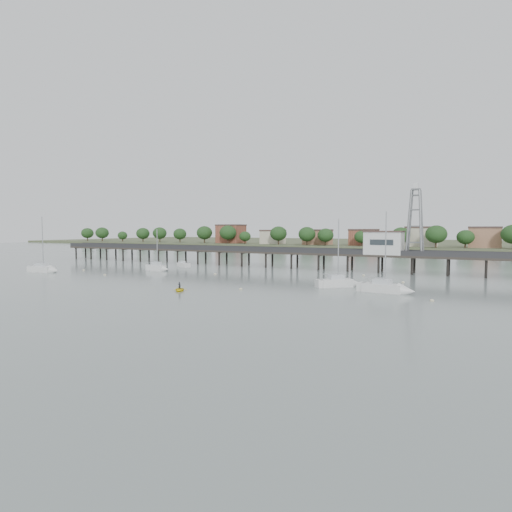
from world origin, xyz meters
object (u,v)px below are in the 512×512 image
Objects in this scene: sailboat_c at (342,283)px; sailboat_b at (159,268)px; sailboat_a at (46,269)px; pier at (282,253)px; white_tender at (183,265)px; sailboat_d at (390,289)px; yellow_dinghy at (180,291)px; lattice_tower at (415,222)px.

sailboat_c reaches higher than sailboat_b.
sailboat_a reaches higher than sailboat_c.
pier is 14.95× the size of sailboat_b.
sailboat_b is at bearing -57.95° from white_tender.
pier is at bearing 142.02° from sailboat_d.
sailboat_b reaches higher than yellow_dinghy.
white_tender is 1.53× the size of yellow_dinghy.
pier is 25.47m from white_tender.
sailboat_c is at bearing 2.81° from white_tender.
yellow_dinghy is at bearing -122.89° from lattice_tower.
sailboat_d is at bearing 2.71° from white_tender.
lattice_tower is 1.54× the size of sailboat_b.
sailboat_b is at bearing 129.75° from sailboat_c.
sailboat_b is (20.14, 14.47, 0.02)m from sailboat_a.
sailboat_c is at bearing 2.85° from sailboat_a.
sailboat_a is (-73.38, -35.24, -10.46)m from lattice_tower.
sailboat_a is 1.01× the size of sailboat_d.
sailboat_c is 26.87m from yellow_dinghy.
yellow_dinghy is at bearing -149.64° from sailboat_d.
lattice_tower is (31.50, 0.00, 7.31)m from pier.
yellow_dinghy is at bearing -39.97° from sailboat_b.
pier is 11.43× the size of sailboat_a.
lattice_tower is 53.97m from yellow_dinghy.
pier is at bearing 88.94° from sailboat_c.
sailboat_a is at bearing -170.88° from sailboat_d.
white_tender is at bearing 93.84° from yellow_dinghy.
lattice_tower is 5.28× the size of yellow_dinghy.
yellow_dinghy is at bearing -15.42° from sailboat_a.
sailboat_b is 3.42× the size of yellow_dinghy.
sailboat_d is (0.77, -30.84, -10.46)m from lattice_tower.
sailboat_c is (65.60, 7.77, 0.01)m from sailboat_a.
lattice_tower reaches higher than white_tender.
yellow_dinghy is (2.82, -44.35, -3.79)m from pier.
pier is 54.83m from sailboat_a.
pier reaches higher than yellow_dinghy.
pier is 44.60m from yellow_dinghy.
yellow_dinghy reaches higher than white_tender.
lattice_tower is at bearing 97.15° from sailboat_d.
sailboat_d is (74.15, 4.40, 0.00)m from sailboat_a.
sailboat_d is 54.94m from sailboat_b.
sailboat_d is 1.30× the size of sailboat_b.
sailboat_b is at bearing 103.06° from yellow_dinghy.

